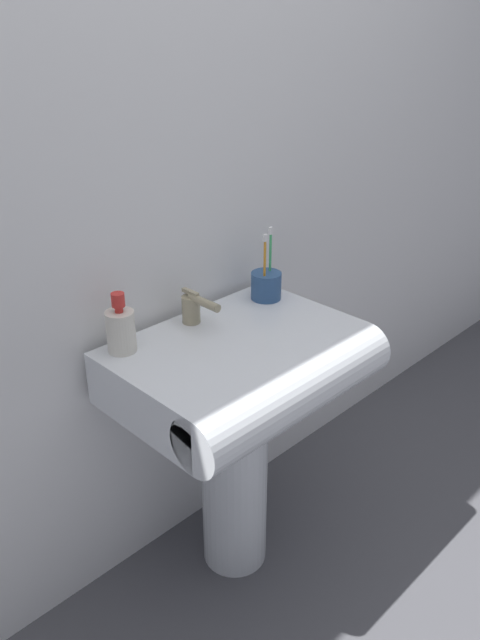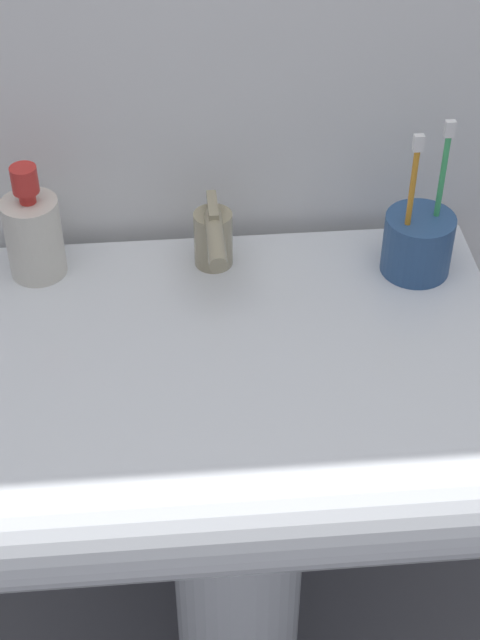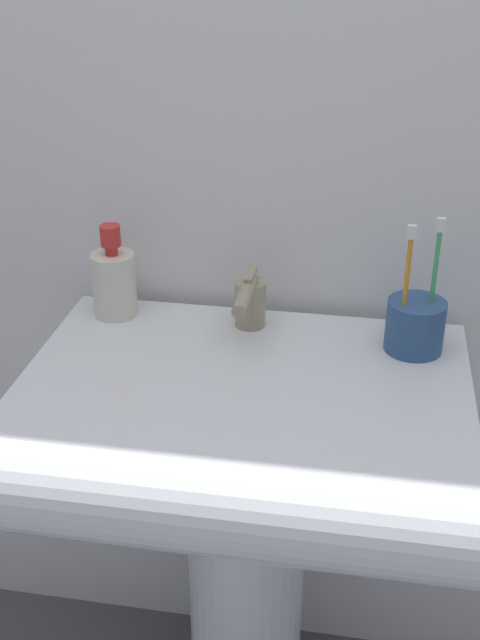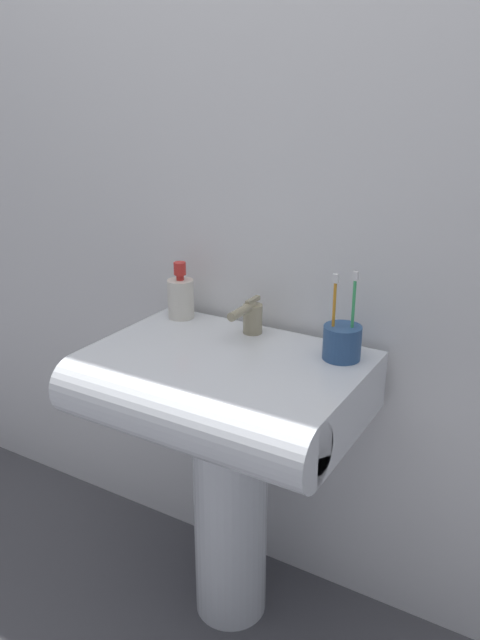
# 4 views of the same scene
# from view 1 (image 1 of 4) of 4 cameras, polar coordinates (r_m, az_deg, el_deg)

# --- Properties ---
(ground_plane) EXTENTS (6.00, 6.00, 0.00)m
(ground_plane) POSITION_cam_1_polar(r_m,az_deg,el_deg) (2.04, -0.48, -20.52)
(ground_plane) COLOR #4C4C51
(ground_plane) RESTS_ON ground
(wall_back) EXTENTS (5.00, 0.05, 2.40)m
(wall_back) POSITION_cam_1_polar(r_m,az_deg,el_deg) (1.60, -6.95, 15.78)
(wall_back) COLOR white
(wall_back) RESTS_ON ground
(sink_pedestal) EXTENTS (0.19, 0.19, 0.61)m
(sink_pedestal) POSITION_cam_1_polar(r_m,az_deg,el_deg) (1.83, -0.51, -14.01)
(sink_pedestal) COLOR white
(sink_pedestal) RESTS_ON ground
(sink_basin) EXTENTS (0.63, 0.46, 0.14)m
(sink_basin) POSITION_cam_1_polar(r_m,az_deg,el_deg) (1.58, 0.76, -4.50)
(sink_basin) COLOR white
(sink_basin) RESTS_ON sink_pedestal
(faucet) EXTENTS (0.05, 0.13, 0.09)m
(faucet) POSITION_cam_1_polar(r_m,az_deg,el_deg) (1.63, -4.25, 1.16)
(faucet) COLOR tan
(faucet) RESTS_ON sink_basin
(toothbrush_cup) EXTENTS (0.09, 0.09, 0.21)m
(toothbrush_cup) POSITION_cam_1_polar(r_m,az_deg,el_deg) (1.78, 2.41, 3.23)
(toothbrush_cup) COLOR #2D5184
(toothbrush_cup) RESTS_ON sink_basin
(soap_bottle) EXTENTS (0.07, 0.07, 0.15)m
(soap_bottle) POSITION_cam_1_polar(r_m,az_deg,el_deg) (1.52, -10.85, -0.84)
(soap_bottle) COLOR silver
(soap_bottle) RESTS_ON sink_basin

